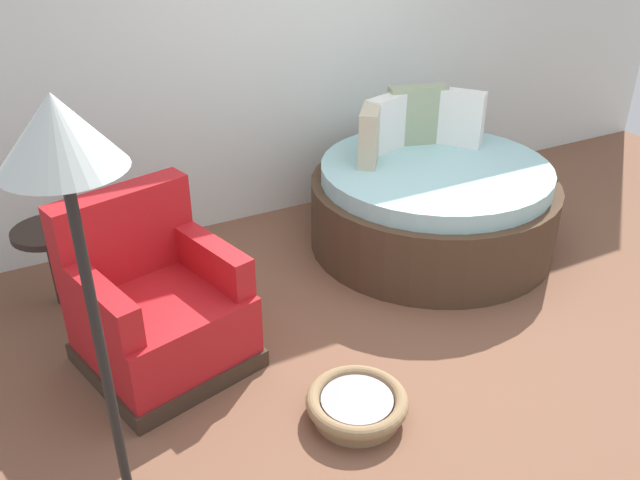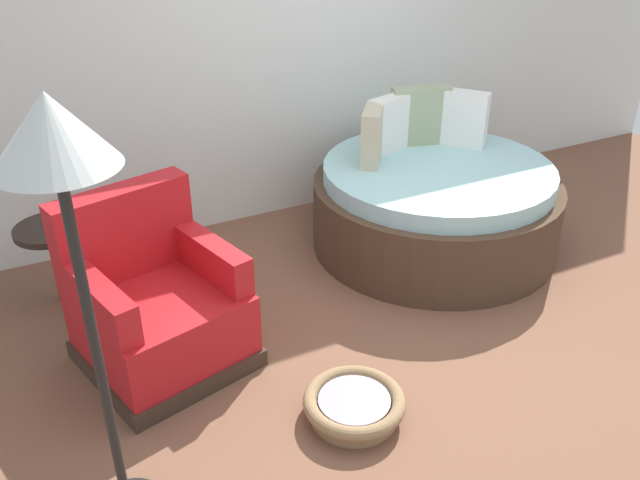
% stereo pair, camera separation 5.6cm
% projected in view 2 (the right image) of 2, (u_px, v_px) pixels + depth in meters
% --- Properties ---
extents(ground_plane, '(8.00, 8.00, 0.02)m').
position_uv_depth(ground_plane, '(421.00, 345.00, 3.84)').
color(ground_plane, brown).
extents(back_wall, '(8.00, 0.12, 2.79)m').
position_uv_depth(back_wall, '(273.00, 30.00, 4.74)').
color(back_wall, silver).
rests_on(back_wall, ground_plane).
extents(round_daybed, '(1.73, 1.73, 1.04)m').
position_uv_depth(round_daybed, '(434.00, 203.00, 4.73)').
color(round_daybed, '#473323').
rests_on(round_daybed, ground_plane).
extents(red_armchair, '(0.97, 0.97, 0.94)m').
position_uv_depth(red_armchair, '(156.00, 307.00, 3.58)').
color(red_armchair, '#38281E').
rests_on(red_armchair, ground_plane).
extents(pet_basket, '(0.51, 0.51, 0.13)m').
position_uv_depth(pet_basket, '(354.00, 405.00, 3.30)').
color(pet_basket, '#8E704C').
rests_on(pet_basket, ground_plane).
extents(side_table, '(0.44, 0.44, 0.52)m').
position_uv_depth(side_table, '(54.00, 240.00, 4.04)').
color(side_table, '#2D231E').
rests_on(side_table, ground_plane).
extents(floor_lamp, '(0.40, 0.40, 1.82)m').
position_uv_depth(floor_lamp, '(61.00, 181.00, 2.09)').
color(floor_lamp, black).
rests_on(floor_lamp, ground_plane).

